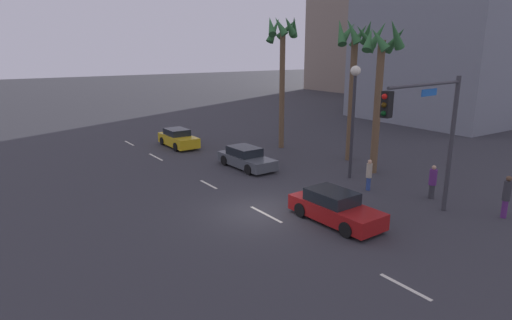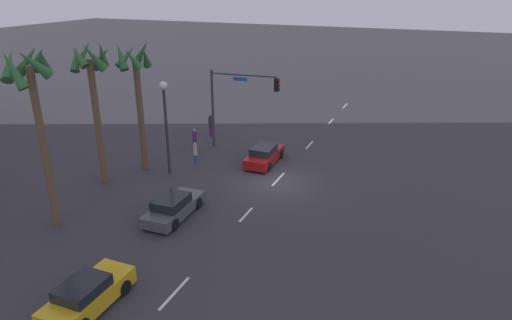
# 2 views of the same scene
# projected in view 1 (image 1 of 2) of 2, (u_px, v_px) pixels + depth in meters

# --- Properties ---
(ground_plane) EXTENTS (220.00, 220.00, 0.00)m
(ground_plane) POSITION_uv_depth(u_px,v_px,m) (261.00, 212.00, 19.56)
(ground_plane) COLOR #333338
(lane_stripe_0) EXTENTS (2.02, 0.14, 0.01)m
(lane_stripe_0) POSITION_uv_depth(u_px,v_px,m) (129.00, 143.00, 33.87)
(lane_stripe_0) COLOR silver
(lane_stripe_0) RESTS_ON ground_plane
(lane_stripe_1) EXTENTS (2.35, 0.14, 0.01)m
(lane_stripe_1) POSITION_uv_depth(u_px,v_px,m) (156.00, 157.00, 29.51)
(lane_stripe_1) COLOR silver
(lane_stripe_1) RESTS_ON ground_plane
(lane_stripe_2) EXTENTS (1.81, 0.14, 0.01)m
(lane_stripe_2) POSITION_uv_depth(u_px,v_px,m) (209.00, 184.00, 23.50)
(lane_stripe_2) COLOR silver
(lane_stripe_2) RESTS_ON ground_plane
(lane_stripe_3) EXTENTS (2.33, 0.14, 0.01)m
(lane_stripe_3) POSITION_uv_depth(u_px,v_px,m) (266.00, 214.00, 19.24)
(lane_stripe_3) COLOR silver
(lane_stripe_3) RESTS_ON ground_plane
(lane_stripe_4) EXTENTS (1.88, 0.14, 0.01)m
(lane_stripe_4) POSITION_uv_depth(u_px,v_px,m) (405.00, 287.00, 13.36)
(lane_stripe_4) COLOR silver
(lane_stripe_4) RESTS_ON ground_plane
(car_0) EXTENTS (4.33, 1.89, 1.29)m
(car_0) POSITION_uv_depth(u_px,v_px,m) (246.00, 158.00, 26.78)
(car_0) COLOR #474C51
(car_0) RESTS_ON ground_plane
(car_1) EXTENTS (4.05, 1.78, 1.35)m
(car_1) POSITION_uv_depth(u_px,v_px,m) (178.00, 139.00, 32.53)
(car_1) COLOR gold
(car_1) RESTS_ON ground_plane
(car_2) EXTENTS (4.33, 1.89, 1.35)m
(car_2) POSITION_uv_depth(u_px,v_px,m) (335.00, 208.00, 18.29)
(car_2) COLOR maroon
(car_2) RESTS_ON ground_plane
(traffic_signal) EXTENTS (0.67, 5.51, 6.12)m
(traffic_signal) POSITION_uv_depth(u_px,v_px,m) (432.00, 125.00, 17.55)
(traffic_signal) COLOR #38383D
(traffic_signal) RESTS_ON ground_plane
(streetlamp) EXTENTS (0.56, 0.56, 6.36)m
(streetlamp) POSITION_uv_depth(u_px,v_px,m) (354.00, 101.00, 23.63)
(streetlamp) COLOR #2D2D33
(streetlamp) RESTS_ON ground_plane
(pedestrian_0) EXTENTS (0.51, 0.51, 1.70)m
(pedestrian_0) POSITION_uv_depth(u_px,v_px,m) (433.00, 181.00, 21.11)
(pedestrian_0) COLOR #333338
(pedestrian_0) RESTS_ON ground_plane
(pedestrian_1) EXTENTS (0.37, 0.37, 1.66)m
(pedestrian_1) POSITION_uv_depth(u_px,v_px,m) (369.00, 174.00, 22.36)
(pedestrian_1) COLOR #2D478C
(pedestrian_1) RESTS_ON ground_plane
(pedestrian_2) EXTENTS (0.37, 0.37, 1.92)m
(pedestrian_2) POSITION_uv_depth(u_px,v_px,m) (506.00, 195.00, 18.63)
(pedestrian_2) COLOR #59266B
(pedestrian_2) RESTS_ON ground_plane
(palm_tree_0) EXTENTS (2.51, 2.79, 9.64)m
(palm_tree_0) POSITION_uv_depth(u_px,v_px,m) (282.00, 47.00, 30.67)
(palm_tree_0) COLOR brown
(palm_tree_0) RESTS_ON ground_plane
(palm_tree_1) EXTENTS (2.55, 2.69, 9.20)m
(palm_tree_1) POSITION_uv_depth(u_px,v_px,m) (354.00, 55.00, 27.06)
(palm_tree_1) COLOR brown
(palm_tree_1) RESTS_ON ground_plane
(palm_tree_2) EXTENTS (2.56, 2.50, 8.88)m
(palm_tree_2) POSITION_uv_depth(u_px,v_px,m) (381.00, 64.00, 24.30)
(palm_tree_2) COLOR brown
(palm_tree_2) RESTS_ON ground_plane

